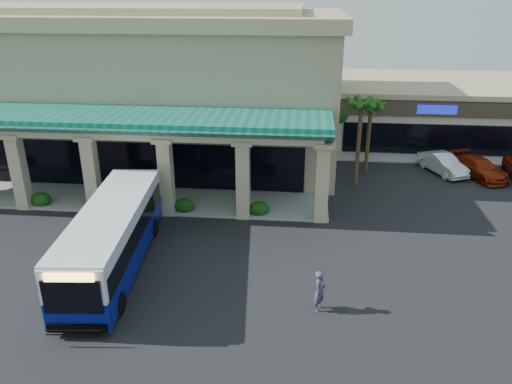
# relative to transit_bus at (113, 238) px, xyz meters

# --- Properties ---
(ground) EXTENTS (110.00, 110.00, 0.00)m
(ground) POSITION_rel_transit_bus_xyz_m (3.96, 1.00, -1.57)
(ground) COLOR black
(main_building) EXTENTS (30.80, 14.80, 11.35)m
(main_building) POSITION_rel_transit_bus_xyz_m (-4.04, 17.00, 4.11)
(main_building) COLOR tan
(main_building) RESTS_ON ground
(arcade) EXTENTS (30.00, 6.20, 5.70)m
(arcade) POSITION_rel_transit_bus_xyz_m (-4.04, 7.80, 1.28)
(arcade) COLOR #0F5F51
(arcade) RESTS_ON ground
(strip_mall) EXTENTS (22.50, 12.50, 4.90)m
(strip_mall) POSITION_rel_transit_bus_xyz_m (21.96, 25.00, 0.88)
(strip_mall) COLOR beige
(strip_mall) RESTS_ON ground
(palm_0) EXTENTS (2.40, 2.40, 6.60)m
(palm_0) POSITION_rel_transit_bus_xyz_m (12.46, 12.00, 1.73)
(palm_0) COLOR #1E4A13
(palm_0) RESTS_ON ground
(palm_1) EXTENTS (2.40, 2.40, 5.80)m
(palm_1) POSITION_rel_transit_bus_xyz_m (13.46, 15.00, 1.33)
(palm_1) COLOR #1E4A13
(palm_1) RESTS_ON ground
(broadleaf_tree) EXTENTS (2.60, 2.60, 4.81)m
(broadleaf_tree) POSITION_rel_transit_bus_xyz_m (11.46, 20.00, 0.84)
(broadleaf_tree) COLOR #113C0D
(broadleaf_tree) RESTS_ON ground
(transit_bus) EXTENTS (3.58, 11.42, 3.14)m
(transit_bus) POSITION_rel_transit_bus_xyz_m (0.00, 0.00, 0.00)
(transit_bus) COLOR navy
(transit_bus) RESTS_ON ground
(pedestrian) EXTENTS (0.69, 0.79, 1.83)m
(pedestrian) POSITION_rel_transit_bus_xyz_m (9.75, -2.47, -0.65)
(pedestrian) COLOR #3B3D53
(pedestrian) RESTS_ON ground
(car_white) EXTENTS (3.12, 4.52, 1.41)m
(car_white) POSITION_rel_transit_bus_xyz_m (18.93, 15.07, -0.86)
(car_white) COLOR silver
(car_white) RESTS_ON ground
(car_red) EXTENTS (3.67, 5.13, 1.38)m
(car_red) POSITION_rel_transit_bus_xyz_m (21.29, 14.49, -0.88)
(car_red) COLOR maroon
(car_red) RESTS_ON ground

